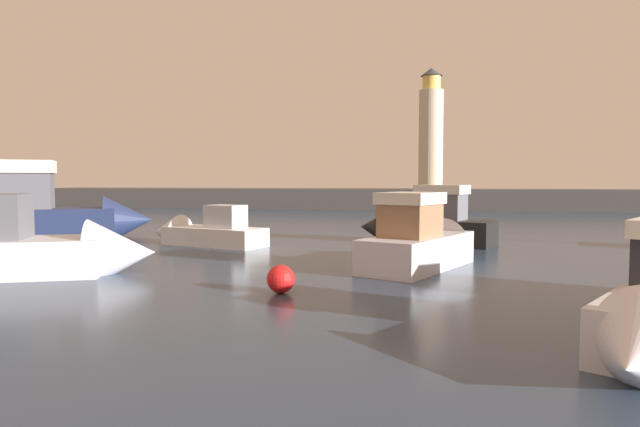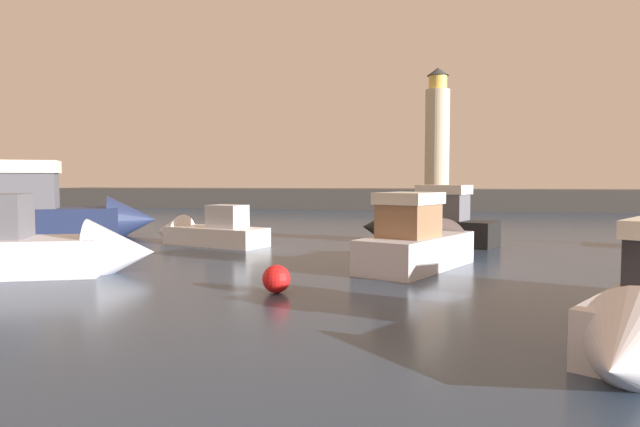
# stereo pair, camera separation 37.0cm
# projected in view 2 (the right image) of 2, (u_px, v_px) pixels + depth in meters

# --- Properties ---
(ground_plane) EXTENTS (220.00, 220.00, 0.00)m
(ground_plane) POSITION_uv_depth(u_px,v_px,m) (371.00, 236.00, 30.02)
(ground_plane) COLOR #2D3D51
(breakwater) EXTENTS (79.11, 6.72, 2.06)m
(breakwater) POSITION_uv_depth(u_px,v_px,m) (405.00, 199.00, 57.55)
(breakwater) COLOR #423F3D
(breakwater) RESTS_ON ground_plane
(lighthouse) EXTENTS (2.43, 2.43, 12.20)m
(lighthouse) POSITION_uv_depth(u_px,v_px,m) (437.00, 132.00, 56.47)
(lighthouse) COLOR beige
(lighthouse) RESTS_ON breakwater
(motorboat_0) EXTENTS (7.89, 5.01, 3.03)m
(motorboat_0) POSITION_uv_depth(u_px,v_px,m) (39.00, 249.00, 17.66)
(motorboat_0) COLOR silver
(motorboat_0) RESTS_ON ground_plane
(motorboat_1) EXTENTS (6.38, 3.56, 2.31)m
(motorboat_1) POSITION_uv_depth(u_px,v_px,m) (200.00, 232.00, 26.08)
(motorboat_1) COLOR white
(motorboat_1) RESTS_ON ground_plane
(motorboat_2) EXTENTS (9.18, 6.96, 4.48)m
(motorboat_2) POSITION_uv_depth(u_px,v_px,m) (69.00, 214.00, 29.24)
(motorboat_2) COLOR #1E284C
(motorboat_2) RESTS_ON ground_plane
(motorboat_4) EXTENTS (6.89, 4.22, 3.04)m
(motorboat_4) POSITION_uv_depth(u_px,v_px,m) (423.00, 224.00, 26.48)
(motorboat_4) COLOR black
(motorboat_4) RESTS_ON ground_plane
(motorboat_6) EXTENTS (4.46, 6.87, 2.94)m
(motorboat_6) POSITION_uv_depth(u_px,v_px,m) (427.00, 242.00, 19.52)
(motorboat_6) COLOR silver
(motorboat_6) RESTS_ON ground_plane
(mooring_buoy) EXTENTS (0.75, 0.75, 0.75)m
(mooring_buoy) POSITION_uv_depth(u_px,v_px,m) (276.00, 279.00, 14.83)
(mooring_buoy) COLOR red
(mooring_buoy) RESTS_ON ground_plane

